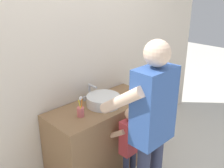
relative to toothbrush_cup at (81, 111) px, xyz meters
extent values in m
cube|color=beige|center=(0.33, 0.36, 0.48)|extent=(4.40, 0.08, 2.70)
cube|color=olive|center=(0.33, 0.04, -0.46)|extent=(1.24, 0.54, 0.82)
cylinder|color=silver|center=(0.33, 0.02, 0.00)|extent=(0.36, 0.36, 0.11)
cylinder|color=beige|center=(0.33, 0.02, 0.01)|extent=(0.29, 0.29, 0.09)
cylinder|color=#B7BABF|center=(0.33, 0.25, 0.04)|extent=(0.03, 0.03, 0.18)
cylinder|color=#B7BABF|center=(0.33, 0.19, 0.12)|extent=(0.02, 0.12, 0.02)
cylinder|color=#B7BABF|center=(0.26, 0.25, -0.03)|extent=(0.04, 0.04, 0.05)
cylinder|color=#B7BABF|center=(0.40, 0.25, -0.03)|extent=(0.04, 0.04, 0.05)
cylinder|color=#D86666|center=(0.00, 0.00, -0.01)|extent=(0.07, 0.07, 0.09)
cylinder|color=orange|center=(0.02, 0.00, 0.05)|extent=(0.01, 0.03, 0.17)
cube|color=white|center=(0.02, 0.00, 0.14)|extent=(0.01, 0.02, 0.02)
cylinder|color=yellow|center=(-0.01, -0.01, 0.05)|extent=(0.04, 0.03, 0.17)
cube|color=white|center=(-0.01, -0.01, 0.14)|extent=(0.01, 0.02, 0.02)
cylinder|color=#2D334C|center=(0.38, -0.37, -0.66)|extent=(0.06, 0.06, 0.42)
cube|color=#B7383D|center=(0.33, -0.37, -0.26)|extent=(0.21, 0.12, 0.37)
sphere|color=#D8A884|center=(0.33, -0.37, -0.01)|extent=(0.12, 0.12, 0.12)
cylinder|color=#D8A884|center=(0.21, -0.27, -0.23)|extent=(0.05, 0.26, 0.20)
cylinder|color=#D8A884|center=(0.44, -0.27, -0.23)|extent=(0.05, 0.26, 0.20)
cube|color=#33569E|center=(0.24, -0.69, 0.22)|extent=(0.38, 0.21, 0.66)
sphere|color=beige|center=(0.24, -0.69, 0.66)|extent=(0.21, 0.21, 0.21)
cylinder|color=beige|center=(0.03, -0.51, 0.27)|extent=(0.09, 0.46, 0.36)
cylinder|color=beige|center=(0.45, -0.51, 0.27)|extent=(0.09, 0.46, 0.36)
cylinder|color=yellow|center=(0.45, -0.34, 0.10)|extent=(0.01, 0.14, 0.03)
cube|color=white|center=(0.45, -0.26, 0.11)|extent=(0.01, 0.02, 0.02)
camera|label=1|loc=(-1.35, -1.81, 1.16)|focal=41.38mm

